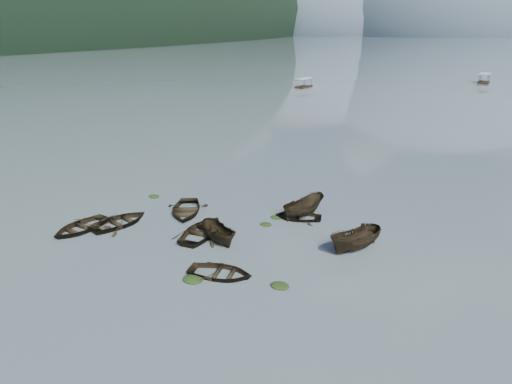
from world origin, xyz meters
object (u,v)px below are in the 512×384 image
at_px(pontoon_left, 304,87).
at_px(pontoon_centre, 483,83).
at_px(rowboat_3, 203,235).
at_px(rowboat_0, 81,230).

distance_m(pontoon_left, pontoon_centre, 50.99).
bearing_deg(pontoon_left, rowboat_3, -68.73).
bearing_deg(rowboat_3, pontoon_left, -77.49).
xyz_separation_m(rowboat_3, pontoon_centre, (15.76, 115.78, 0.00)).
xyz_separation_m(pontoon_left, pontoon_centre, (40.60, 30.84, 0.00)).
distance_m(rowboat_0, rowboat_3, 9.58).
distance_m(rowboat_0, pontoon_centre, 121.89).
xyz_separation_m(rowboat_0, rowboat_3, (8.88, 3.60, 0.00)).
relative_size(rowboat_0, pontoon_left, 0.82).
height_order(rowboat_0, pontoon_left, pontoon_left).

